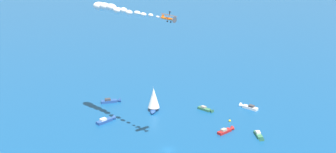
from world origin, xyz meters
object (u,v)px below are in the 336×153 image
(sailboat_outer_ring_d, at_px, (154,99))
(marker_buoy, at_px, (230,121))
(motorboat_far_stbd, at_px, (226,131))
(motorboat_near_centre, at_px, (107,120))
(biplane_lead, at_px, (169,18))
(motorboat_outer_ring_b, at_px, (248,107))
(wingwalker_lead, at_px, (170,12))
(motorboat_outer_ring_c, at_px, (112,101))
(motorboat_inshore, at_px, (206,109))
(motorboat_outer_ring_e, at_px, (259,136))

(sailboat_outer_ring_d, height_order, marker_buoy, sailboat_outer_ring_d)
(motorboat_far_stbd, xyz_separation_m, sailboat_outer_ring_d, (-22.04, -34.22, 5.36))
(motorboat_near_centre, relative_size, marker_buoy, 4.39)
(sailboat_outer_ring_d, xyz_separation_m, biplane_lead, (40.19, 9.96, 47.08))
(motorboat_far_stbd, bearing_deg, marker_buoy, 168.30)
(motorboat_outer_ring_b, height_order, biplane_lead, biplane_lead)
(motorboat_outer_ring_b, distance_m, wingwalker_lead, 80.06)
(motorboat_outer_ring_b, distance_m, marker_buoy, 19.79)
(motorboat_outer_ring_b, distance_m, motorboat_outer_ring_c, 69.99)
(motorboat_inshore, distance_m, motorboat_outer_ring_e, 35.51)
(motorboat_inshore, bearing_deg, biplane_lead, -20.86)
(motorboat_outer_ring_e, xyz_separation_m, biplane_lead, (13.93, -37.90, 52.47))
(wingwalker_lead, bearing_deg, marker_buoy, 137.93)
(motorboat_outer_ring_c, xyz_separation_m, sailboat_outer_ring_d, (9.61, 23.04, 5.26))
(motorboat_outer_ring_e, distance_m, wingwalker_lead, 67.57)
(motorboat_outer_ring_b, relative_size, marker_buoy, 4.36)
(motorboat_inshore, bearing_deg, sailboat_outer_ring_d, -86.35)
(motorboat_inshore, xyz_separation_m, sailboat_outer_ring_d, (1.65, -25.91, 5.38))
(motorboat_near_centre, xyz_separation_m, motorboat_outer_ring_c, (-24.28, -2.48, 0.02))
(sailboat_outer_ring_d, bearing_deg, motorboat_outer_ring_b, 97.50)
(motorboat_outer_ring_c, xyz_separation_m, motorboat_outer_ring_e, (35.88, 70.90, -0.13))
(biplane_lead, distance_m, wingwalker_lead, 2.15)
(motorboat_outer_ring_c, height_order, biplane_lead, biplane_lead)
(motorboat_outer_ring_e, distance_m, biplane_lead, 66.21)
(motorboat_outer_ring_e, relative_size, wingwalker_lead, 5.75)
(motorboat_far_stbd, bearing_deg, motorboat_outer_ring_c, -118.93)
(motorboat_near_centre, distance_m, motorboat_inshore, 49.25)
(motorboat_outer_ring_e, relative_size, biplane_lead, 1.30)
(biplane_lead, bearing_deg, marker_buoy, 137.92)
(motorboat_near_centre, bearing_deg, motorboat_outer_ring_b, 107.17)
(motorboat_near_centre, distance_m, marker_buoy, 57.26)
(motorboat_near_centre, xyz_separation_m, marker_buoy, (-3.94, 57.13, -0.38))
(sailboat_outer_ring_d, xyz_separation_m, marker_buoy, (10.73, 36.56, -5.66))
(motorboat_outer_ring_e, height_order, marker_buoy, marker_buoy)
(motorboat_outer_ring_b, bearing_deg, motorboat_far_stbd, -24.15)
(motorboat_near_centre, height_order, wingwalker_lead, wingwalker_lead)
(motorboat_near_centre, distance_m, motorboat_outer_ring_e, 69.40)
(motorboat_inshore, distance_m, wingwalker_lead, 70.24)
(motorboat_outer_ring_e, bearing_deg, sailboat_outer_ring_d, -118.76)
(motorboat_inshore, bearing_deg, motorboat_outer_ring_b, 102.16)
(motorboat_outer_ring_c, xyz_separation_m, biplane_lead, (49.80, 33.00, 52.34))
(motorboat_far_stbd, xyz_separation_m, marker_buoy, (-11.31, 2.34, -0.30))
(motorboat_inshore, height_order, biplane_lead, biplane_lead)
(motorboat_outer_ring_b, xyz_separation_m, motorboat_outer_ring_e, (32.43, 0.99, -0.09))
(motorboat_far_stbd, relative_size, wingwalker_lead, 5.20)
(motorboat_outer_ring_b, bearing_deg, biplane_lead, -38.52)
(motorboat_outer_ring_c, relative_size, motorboat_outer_ring_e, 1.19)
(marker_buoy, xyz_separation_m, biplane_lead, (29.46, -26.60, 52.75))
(motorboat_inshore, height_order, motorboat_outer_ring_c, motorboat_outer_ring_c)
(motorboat_far_stbd, bearing_deg, motorboat_outer_ring_e, 72.78)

